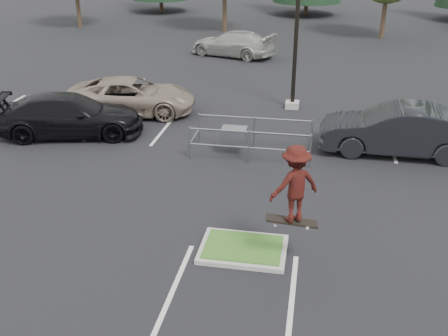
% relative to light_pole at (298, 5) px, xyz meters
% --- Properties ---
extents(ground, '(120.00, 120.00, 0.00)m').
position_rel_light_pole_xyz_m(ground, '(-0.50, -12.00, -4.56)').
color(ground, black).
rests_on(ground, ground).
extents(grass_median, '(2.20, 1.60, 0.16)m').
position_rel_light_pole_xyz_m(grass_median, '(-0.50, -12.00, -4.48)').
color(grass_median, '#9B9A90').
rests_on(grass_median, ground).
extents(stall_lines, '(22.62, 17.60, 0.01)m').
position_rel_light_pole_xyz_m(stall_lines, '(-1.85, -5.98, -4.56)').
color(stall_lines, silver).
rests_on(stall_lines, ground).
extents(light_pole, '(0.70, 0.60, 10.12)m').
position_rel_light_pole_xyz_m(light_pole, '(0.00, 0.00, 0.00)').
color(light_pole, '#9B9A90').
rests_on(light_pole, ground).
extents(cart_corral, '(4.29, 1.55, 1.21)m').
position_rel_light_pole_xyz_m(cart_corral, '(-1.61, -5.75, -3.80)').
color(cart_corral, gray).
rests_on(cart_corral, ground).
extents(skateboarder, '(1.39, 1.23, 2.02)m').
position_rel_light_pole_xyz_m(skateboarder, '(0.70, -12.45, -2.31)').
color(skateboarder, black).
rests_on(skateboarder, ground).
extents(car_l_tan, '(5.96, 3.43, 1.56)m').
position_rel_light_pole_xyz_m(car_l_tan, '(-7.00, -2.05, -3.78)').
color(car_l_tan, gray).
rests_on(car_l_tan, ground).
extents(car_l_black, '(6.01, 3.53, 1.64)m').
position_rel_light_pole_xyz_m(car_l_black, '(-8.50, -5.00, -3.74)').
color(car_l_black, black).
rests_on(car_l_black, ground).
extents(car_r_charc, '(5.48, 1.98, 1.80)m').
position_rel_light_pole_xyz_m(car_r_charc, '(4.00, -4.64, -3.66)').
color(car_r_charc, black).
rests_on(car_r_charc, ground).
extents(car_far_silver, '(5.87, 3.85, 1.58)m').
position_rel_light_pole_xyz_m(car_far_silver, '(-4.36, 10.00, -3.77)').
color(car_far_silver, '#B4B5AF').
rests_on(car_far_silver, ground).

